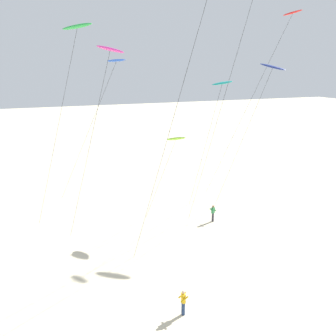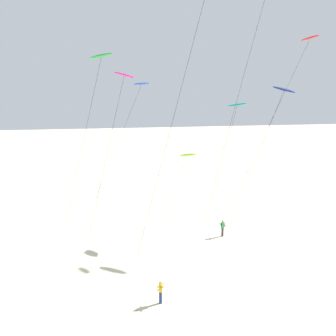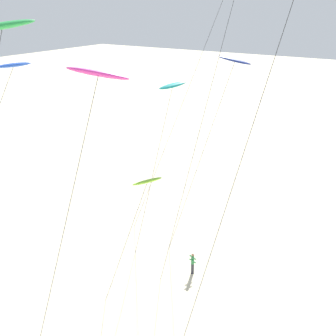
% 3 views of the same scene
% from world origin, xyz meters
% --- Properties ---
extents(ground_plane, '(260.00, 260.00, 0.00)m').
position_xyz_m(ground_plane, '(0.00, 0.00, 0.00)').
color(ground_plane, beige).
extents(kite_magenta, '(4.72, 4.05, 16.33)m').
position_xyz_m(kite_magenta, '(-7.81, 12.12, 15.70)').
color(kite_magenta, '#D8339E').
rests_on(kite_magenta, ground).
extents(kite_blue, '(6.87, 5.38, 15.43)m').
position_xyz_m(kite_blue, '(-5.16, 20.84, 14.97)').
color(kite_blue, blue).
rests_on(kite_blue, ground).
extents(kite_navy, '(5.04, 4.31, 15.03)m').
position_xyz_m(kite_navy, '(7.86, 12.88, 14.45)').
color(kite_navy, navy).
rests_on(kite_navy, ground).
extents(kite_green, '(5.57, 4.42, 18.06)m').
position_xyz_m(kite_green, '(-9.60, 15.49, 17.55)').
color(kite_green, green).
rests_on(kite_green, ground).
extents(kite_teal, '(3.49, 2.76, 13.40)m').
position_xyz_m(kite_teal, '(4.29, 15.92, 12.90)').
color(kite_teal, teal).
rests_on(kite_teal, ground).
extents(kite_lime, '(3.32, 2.78, 8.57)m').
position_xyz_m(kite_lime, '(-1.40, 14.25, 8.12)').
color(kite_lime, '#8CD833').
rests_on(kite_lime, ground).
extents(kite_red, '(7.45, 5.85, 20.20)m').
position_xyz_m(kite_red, '(11.67, 15.52, 19.34)').
color(kite_red, red).
rests_on(kite_red, ground).
extents(kite_flyer_nearest, '(0.57, 0.59, 1.67)m').
position_xyz_m(kite_flyer_nearest, '(-6.56, 1.17, 0.89)').
color(kite_flyer_nearest, navy).
rests_on(kite_flyer_nearest, ground).
extents(kite_flyer_middle, '(0.70, 0.68, 1.67)m').
position_xyz_m(kite_flyer_middle, '(1.92, 12.66, 0.89)').
color(kite_flyer_middle, '#33333D').
rests_on(kite_flyer_middle, ground).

